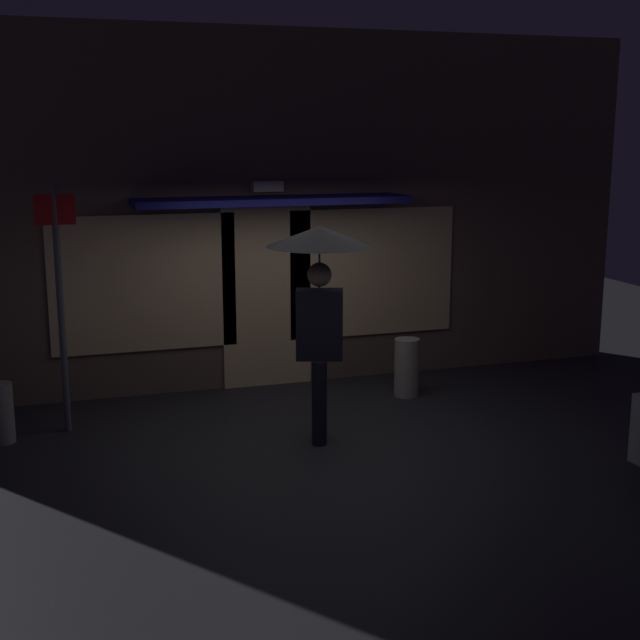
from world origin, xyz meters
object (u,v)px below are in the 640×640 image
object	(u,v)px
person_with_umbrella	(319,277)
sidewalk_bollard	(407,367)
sidewalk_bollard_2	(1,413)
street_sign_post	(60,295)

from	to	relation	value
person_with_umbrella	sidewalk_bollard	bearing A→B (deg)	57.79
sidewalk_bollard_2	person_with_umbrella	bearing A→B (deg)	-17.03
sidewalk_bollard_2	sidewalk_bollard	bearing A→B (deg)	3.11
sidewalk_bollard	sidewalk_bollard_2	distance (m)	4.53
street_sign_post	sidewalk_bollard_2	xyz separation A→B (m)	(-0.64, -0.16, -1.14)
person_with_umbrella	street_sign_post	size ratio (longest dim) A/B	0.85
street_sign_post	sidewalk_bollard	size ratio (longest dim) A/B	3.70
street_sign_post	sidewalk_bollard_2	bearing A→B (deg)	-165.70
person_with_umbrella	sidewalk_bollard	xyz separation A→B (m)	(1.46, 1.18, -1.34)
street_sign_post	person_with_umbrella	bearing A→B (deg)	-24.45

